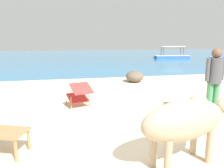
{
  "coord_description": "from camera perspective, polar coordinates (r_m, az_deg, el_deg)",
  "views": [
    {
      "loc": [
        -1.15,
        -3.01,
        1.81
      ],
      "look_at": [
        0.13,
        3.0,
        0.55
      ],
      "focal_mm": 33.4,
      "sensor_mm": 36.0,
      "label": 1
    }
  ],
  "objects": [
    {
      "name": "deck_chair_far",
      "position": [
        5.7,
        -8.92,
        -2.64
      ],
      "size": [
        0.74,
        0.89,
        0.68
      ],
      "rotation": [
        0.0,
        0.0,
        1.88
      ],
      "color": "#A37A4C",
      "rests_on": "sand_beach"
    },
    {
      "name": "water_surface",
      "position": [
        25.1,
        -9.4,
        7.32
      ],
      "size": [
        60.0,
        36.0,
        0.03
      ],
      "primitive_type": "cube",
      "color": "teal",
      "rests_on": "ground"
    },
    {
      "name": "boat_blue",
      "position": [
        23.23,
        16.09,
        7.41
      ],
      "size": [
        3.78,
        1.58,
        1.29
      ],
      "rotation": [
        0.0,
        0.0,
        3.02
      ],
      "color": "#3866B7",
      "rests_on": "water_surface"
    },
    {
      "name": "shore_rock_medium",
      "position": [
        9.29,
        6.24,
        2.09
      ],
      "size": [
        1.04,
        1.11,
        0.49
      ],
      "primitive_type": "ellipsoid",
      "rotation": [
        0.0,
        0.0,
        1.23
      ],
      "color": "#6B5B4C",
      "rests_on": "sand_beach"
    },
    {
      "name": "cow",
      "position": [
        3.19,
        19.77,
        -9.26
      ],
      "size": [
        1.84,
        0.88,
        1.02
      ],
      "rotation": [
        0.0,
        0.0,
        0.25
      ],
      "color": "tan",
      "rests_on": "sand_beach"
    },
    {
      "name": "low_bench_table",
      "position": [
        3.81,
        -27.91,
        -12.11
      ],
      "size": [
        0.87,
        0.68,
        0.39
      ],
      "rotation": [
        0.0,
        0.0,
        -0.36
      ],
      "color": "#A37A4C",
      "rests_on": "sand_beach"
    },
    {
      "name": "person_standing",
      "position": [
        5.4,
        26.22,
        1.61
      ],
      "size": [
        0.51,
        0.32,
        1.62
      ],
      "rotation": [
        0.0,
        0.0,
        4.81
      ],
      "color": "#428956",
      "rests_on": "sand_beach"
    },
    {
      "name": "sand_beach",
      "position": [
        3.69,
        8.14,
        -17.6
      ],
      "size": [
        18.0,
        14.0,
        0.04
      ],
      "primitive_type": "cube",
      "color": "beige",
      "rests_on": "ground"
    }
  ]
}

